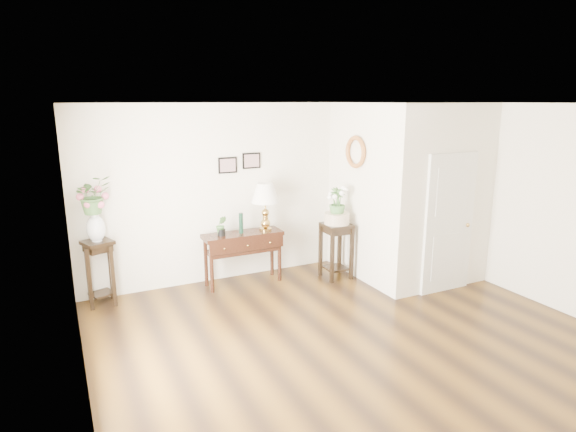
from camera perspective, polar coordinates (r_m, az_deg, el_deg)
floor at (r=6.06m, az=8.24°, el=-14.50°), size 6.00×5.50×0.02m
ceiling at (r=5.35m, az=9.28°, el=13.02°), size 6.00×5.50×0.02m
wall_back at (r=7.90m, az=-2.66°, el=3.08°), size 6.00×0.02×2.80m
wall_left at (r=4.61m, az=-23.85°, el=-5.78°), size 0.02×5.50×2.80m
wall_right at (r=7.63m, az=27.64°, el=1.15°), size 0.02×5.50×2.80m
partition at (r=8.17m, az=13.83°, el=3.05°), size 1.80×1.95×2.80m
door at (r=7.52m, az=18.52°, el=-0.89°), size 0.90×0.05×2.10m
art_print_left at (r=7.58m, az=-7.17°, el=5.99°), size 0.30×0.02×0.25m
art_print_right at (r=7.71m, az=-4.35°, el=6.56°), size 0.30×0.02×0.25m
wall_ornament at (r=7.62m, az=7.99°, el=7.52°), size 0.07×0.51×0.51m
console_table at (r=7.63m, az=-5.33°, el=-5.00°), size 1.25×0.43×0.83m
table_lamp at (r=7.56m, az=-2.71°, el=0.90°), size 0.57×0.57×0.76m
green_vase at (r=7.45m, az=-5.59°, el=-0.76°), size 0.09×0.09×0.32m
potted_plant at (r=7.36m, az=-7.91°, el=-1.21°), size 0.19×0.17×0.29m
plant_stand_a at (r=7.31m, az=-21.37°, el=-6.29°), size 0.47×0.47×0.94m
porcelain_vase at (r=7.12m, az=-21.84°, el=-1.02°), size 0.29×0.29×0.44m
lily_arrangement at (r=7.03m, az=-22.16°, el=2.43°), size 0.58×0.54×0.52m
plant_stand_b at (r=7.87m, az=5.71°, el=-4.12°), size 0.44×0.44×0.91m
ceramic_bowl at (r=7.72m, az=5.80°, el=-0.34°), size 0.53×0.53×0.18m
narcissus at (r=7.66m, az=5.85°, el=1.62°), size 0.30×0.30×0.46m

